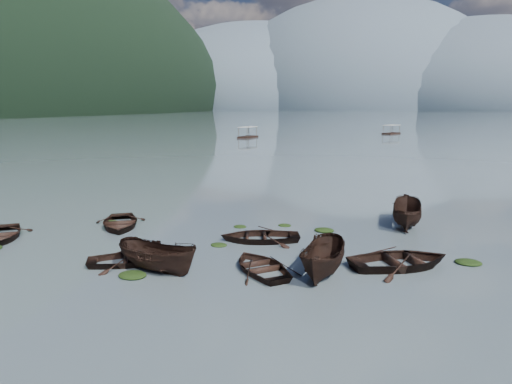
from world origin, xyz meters
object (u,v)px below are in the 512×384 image
(rowboat_3, at_px, (261,271))
(pontoon_centre, at_px, (391,134))
(pontoon_left, at_px, (248,138))
(rowboat_0, at_px, (0,239))

(rowboat_3, relative_size, pontoon_centre, 0.66)
(rowboat_3, relative_size, pontoon_left, 0.62)
(rowboat_0, distance_m, pontoon_left, 84.88)
(rowboat_3, height_order, pontoon_left, pontoon_left)
(pontoon_left, distance_m, pontoon_centre, 40.97)
(pontoon_left, xyz_separation_m, pontoon_centre, (32.64, 24.76, 0.00))
(pontoon_left, height_order, pontoon_centre, pontoon_left)
(rowboat_0, relative_size, pontoon_centre, 0.72)
(pontoon_centre, bearing_deg, rowboat_0, -74.48)
(rowboat_0, distance_m, pontoon_centre, 110.76)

